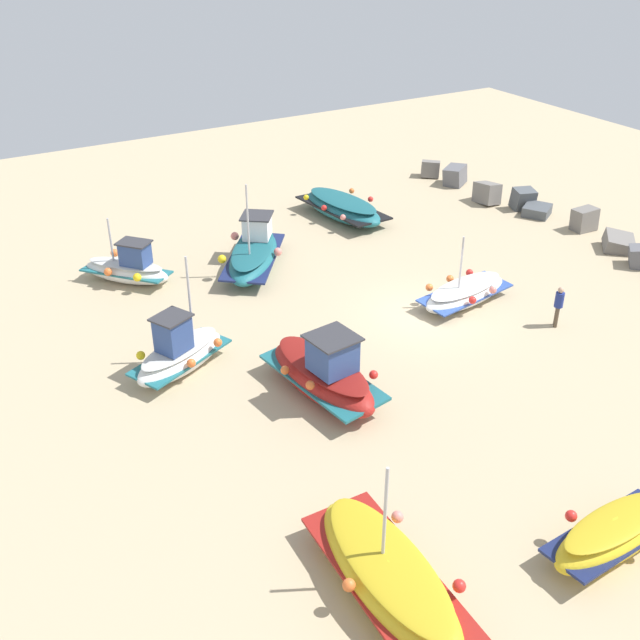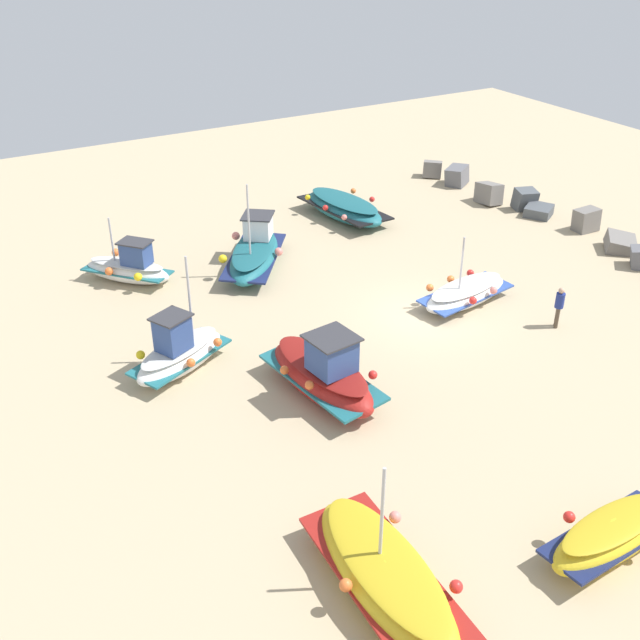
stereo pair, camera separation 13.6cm
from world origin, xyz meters
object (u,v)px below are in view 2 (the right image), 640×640
Objects in this scene: fishing_boat_4 at (385,576)px; person_walking at (559,305)px; fishing_boat_5 at (611,535)px; fishing_boat_7 at (179,353)px; fishing_boat_2 at (129,268)px; fishing_boat_6 at (344,208)px; fishing_boat_0 at (323,374)px; fishing_boat_1 at (466,293)px; fishing_boat_3 at (255,253)px.

fishing_boat_4 is 14.08m from person_walking.
fishing_boat_5 is at bearing -85.28° from person_walking.
fishing_boat_7 reaches higher than person_walking.
fishing_boat_2 is 0.69× the size of fishing_boat_6.
fishing_boat_0 is 1.13× the size of fishing_boat_1.
fishing_boat_0 is 11.23m from fishing_boat_2.
fishing_boat_0 is at bearing 139.04° from fishing_boat_6.
fishing_boat_4 is 0.98× the size of fishing_boat_6.
fishing_boat_2 is at bearing -172.40° from fishing_boat_0.
fishing_boat_2 is 7.31m from fishing_boat_7.
fishing_boat_3 is 18.63m from fishing_boat_5.
fishing_boat_7 reaches higher than fishing_boat_2.
person_walking is at bearing 6.51° from fishing_boat_2.
person_walking is (3.08, 1.70, 0.47)m from fishing_boat_1.
fishing_boat_4 reaches higher than fishing_boat_6.
fishing_boat_7 is (-11.03, -0.64, 0.09)m from fishing_boat_4.
fishing_boat_2 is at bearing 90.89° from fishing_boat_6.
fishing_boat_1 is at bearing -117.19° from fishing_boat_5.
fishing_boat_1 is 14.53m from fishing_boat_4.
fishing_boat_0 is at bearing 107.86° from fishing_boat_7.
fishing_boat_3 reaches higher than fishing_boat_6.
fishing_boat_4 is 1.34× the size of fishing_boat_5.
fishing_boat_6 is (-1.50, 11.20, -0.06)m from fishing_boat_2.
person_walking is (-8.52, 6.91, 0.37)m from fishing_boat_5.
fishing_boat_3 reaches higher than fishing_boat_7.
fishing_boat_2 reaches higher than person_walking.
person_walking reaches higher than fishing_boat_6.
fishing_boat_0 reaches higher than person_walking.
fishing_boat_1 reaches higher than fishing_boat_2.
fishing_boat_4 is 11.05m from fishing_boat_7.
fishing_boat_1 is 3.55m from person_walking.
fishing_boat_7 is at bearing -67.65° from fishing_boat_5.
fishing_boat_4 is (9.96, -10.58, 0.14)m from fishing_boat_1.
fishing_boat_1 is (-2.52, 7.84, -0.34)m from fishing_boat_0.
fishing_boat_1 is 8.99m from fishing_boat_3.
fishing_boat_6 is 14.71m from fishing_boat_7.
fishing_boat_4 is (18.32, 0.04, -0.03)m from fishing_boat_2.
fishing_boat_6 is (-21.47, 5.80, 0.00)m from fishing_boat_5.
fishing_boat_1 reaches higher than fishing_boat_0.
fishing_boat_0 is at bearing -156.12° from fishing_boat_3.
fishing_boat_2 is at bearing -120.04° from fishing_boat_7.
fishing_boat_1 is 0.83× the size of fishing_boat_3.
fishing_boat_3 is at bearing -158.69° from fishing_boat_7.
fishing_boat_0 is 9.55m from person_walking.
fishing_boat_6 is at bearing -168.68° from fishing_boat_7.
fishing_boat_7 is (8.79, -11.80, 0.12)m from fishing_boat_6.
fishing_boat_3 reaches higher than fishing_boat_1.
fishing_boat_1 is at bearing 135.95° from fishing_boat_4.
fishing_boat_5 is at bearing 89.96° from fishing_boat_7.
fishing_boat_0 is 1.24× the size of fishing_boat_7.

